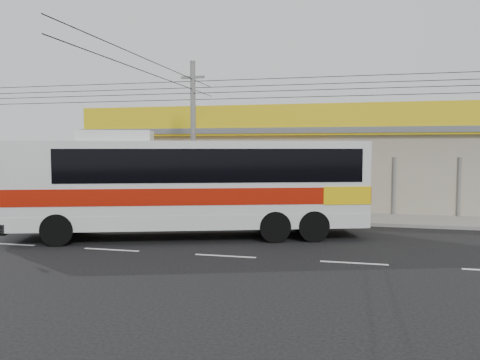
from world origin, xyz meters
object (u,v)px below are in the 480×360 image
object	(u,v)px
coach_bus	(196,181)
utility_pole	(193,89)
motorbike_red	(170,202)
motorbike_dark	(47,196)

from	to	relation	value
coach_bus	utility_pole	world-z (taller)	utility_pole
coach_bus	motorbike_red	xyz separation A→B (m)	(-3.49, 6.08, -1.60)
motorbike_dark	motorbike_red	bearing A→B (deg)	-67.27
motorbike_red	utility_pole	xyz separation A→B (m)	(2.07, -2.21, 5.58)
motorbike_dark	utility_pole	xyz separation A→B (m)	(9.34, -1.95, 5.43)
coach_bus	motorbike_red	bearing A→B (deg)	101.81
coach_bus	motorbike_red	size ratio (longest dim) A/B	8.00
coach_bus	motorbike_dark	xyz separation A→B (m)	(-10.76, 5.82, -1.46)
motorbike_red	motorbike_dark	xyz separation A→B (m)	(-7.27, -0.26, 0.14)
coach_bus	motorbike_red	distance (m)	7.19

